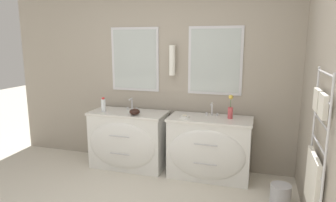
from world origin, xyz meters
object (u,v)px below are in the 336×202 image
amenity_bowl (135,112)px  flower_vase (230,109)px  vanity_right (209,148)px  toiletry_bottle (103,105)px  vanity_left (128,140)px  waste_bin (280,194)px

amenity_bowl → flower_vase: flower_vase is taller
vanity_right → toiletry_bottle: bearing=-178.0°
vanity_right → flower_vase: 0.57m
vanity_left → waste_bin: size_ratio=4.72×
vanity_left → waste_bin: (2.00, -0.44, -0.28)m
vanity_right → toiletry_bottle: 1.55m
toiletry_bottle → amenity_bowl: bearing=-5.9°
vanity_right → toiletry_bottle: toiletry_bottle is taller
vanity_right → waste_bin: size_ratio=4.72×
flower_vase → waste_bin: bearing=-39.8°
vanity_right → toiletry_bottle: size_ratio=5.31×
toiletry_bottle → vanity_left: bearing=8.6°
vanity_left → flower_vase: bearing=3.0°
toiletry_bottle → vanity_right: bearing=2.0°
vanity_right → waste_bin: bearing=-27.2°
vanity_right → amenity_bowl: amenity_bowl is taller
vanity_left → vanity_right: same height
toiletry_bottle → waste_bin: size_ratio=0.89×
waste_bin → vanity_right: bearing=152.8°
toiletry_bottle → flower_vase: 1.72m
toiletry_bottle → waste_bin: toiletry_bottle is taller
vanity_left → toiletry_bottle: (-0.34, -0.05, 0.48)m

